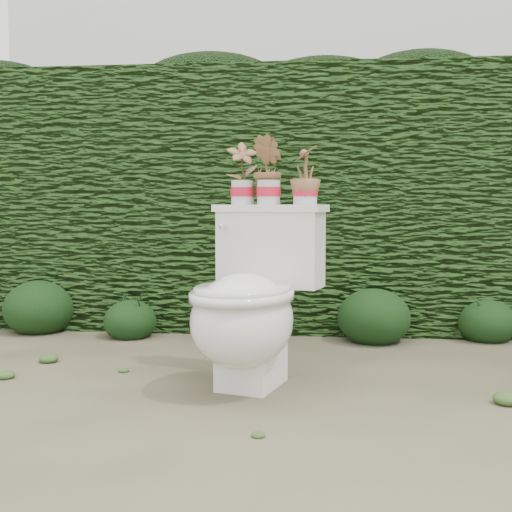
# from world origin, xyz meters

# --- Properties ---
(ground) EXTENTS (60.00, 60.00, 0.00)m
(ground) POSITION_xyz_m (0.00, 0.00, 0.00)
(ground) COLOR #7D7556
(ground) RESTS_ON ground
(hedge) EXTENTS (8.00, 1.00, 1.60)m
(hedge) POSITION_xyz_m (0.00, 1.60, 0.80)
(hedge) COLOR #2F561C
(hedge) RESTS_ON ground
(house_wall) EXTENTS (8.00, 3.50, 4.00)m
(house_wall) POSITION_xyz_m (0.60, 6.00, 2.00)
(house_wall) COLOR silver
(house_wall) RESTS_ON ground
(toilet) EXTENTS (0.63, 0.78, 0.78)m
(toilet) POSITION_xyz_m (-0.24, 0.02, 0.36)
(toilet) COLOR silver
(toilet) RESTS_ON ground
(potted_plant_left) EXTENTS (0.17, 0.14, 0.27)m
(potted_plant_left) POSITION_xyz_m (-0.30, 0.28, 0.91)
(potted_plant_left) COLOR #286920
(potted_plant_left) RESTS_ON toilet
(potted_plant_center) EXTENTS (0.19, 0.20, 0.29)m
(potted_plant_center) POSITION_xyz_m (-0.18, 0.25, 0.92)
(potted_plant_center) COLOR #286920
(potted_plant_center) RESTS_ON toilet
(potted_plant_right) EXTENTS (0.15, 0.15, 0.24)m
(potted_plant_right) POSITION_xyz_m (-0.01, 0.20, 0.90)
(potted_plant_right) COLOR #286920
(potted_plant_right) RESTS_ON toilet
(liriope_clump_1) EXTENTS (0.43, 0.43, 0.34)m
(liriope_clump_1) POSITION_xyz_m (-1.66, 1.09, 0.17)
(liriope_clump_1) COLOR #1A3914
(liriope_clump_1) RESTS_ON ground
(liriope_clump_2) EXTENTS (0.31, 0.31, 0.25)m
(liriope_clump_2) POSITION_xyz_m (-1.06, 0.98, 0.12)
(liriope_clump_2) COLOR #1A3914
(liriope_clump_2) RESTS_ON ground
(liriope_clump_3) EXTENTS (0.40, 0.40, 0.32)m
(liriope_clump_3) POSITION_xyz_m (-0.37, 0.99, 0.16)
(liriope_clump_3) COLOR #1A3914
(liriope_clump_3) RESTS_ON ground
(liriope_clump_4) EXTENTS (0.41, 0.41, 0.33)m
(liriope_clump_4) POSITION_xyz_m (0.36, 1.01, 0.17)
(liriope_clump_4) COLOR #1A3914
(liriope_clump_4) RESTS_ON ground
(liriope_clump_5) EXTENTS (0.33, 0.33, 0.27)m
(liriope_clump_5) POSITION_xyz_m (1.01, 1.12, 0.13)
(liriope_clump_5) COLOR #1A3914
(liriope_clump_5) RESTS_ON ground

